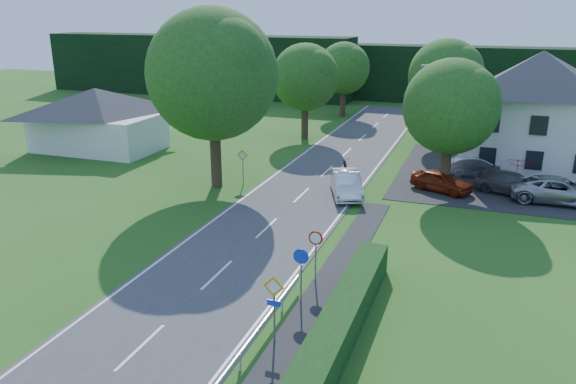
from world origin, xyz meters
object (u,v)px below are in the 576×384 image
at_px(moving_car, 346,184).
at_px(parked_car_silver_b, 559,190).
at_px(parked_car_silver_a, 477,166).
at_px(parked_car_grey, 512,184).
at_px(parasol, 516,175).
at_px(motorcycle, 345,163).
at_px(streetlight, 445,118).
at_px(parked_car_red, 441,181).

xyz_separation_m(moving_car, parked_car_silver_b, (12.59, 3.10, -0.01)).
distance_m(moving_car, parked_car_silver_a, 10.77).
relative_size(parked_car_grey, parasol, 1.94).
height_order(motorcycle, parked_car_silver_a, parked_car_silver_a).
distance_m(streetlight, parked_car_silver_b, 8.34).
bearing_deg(parked_car_silver_b, motorcycle, 78.27).
relative_size(motorcycle, parked_car_silver_b, 0.32).
relative_size(streetlight, parked_car_silver_a, 1.83).
bearing_deg(moving_car, parked_car_red, 7.07).
bearing_deg(parked_car_red, parasol, -46.33).
bearing_deg(moving_car, parked_car_silver_a, 23.72).
xyz_separation_m(streetlight, parasol, (4.82, -0.50, -3.33)).
xyz_separation_m(parked_car_red, parked_car_silver_a, (2.03, 4.58, 0.04)).
height_order(motorcycle, parked_car_silver_b, parked_car_silver_b).
distance_m(streetlight, parked_car_silver_a, 5.01).
distance_m(moving_car, parked_car_red, 6.37).
bearing_deg(parked_car_grey, parasol, -2.74).
height_order(parked_car_silver_b, parasol, parasol).
bearing_deg(motorcycle, parasol, -25.78).
bearing_deg(parked_car_silver_a, parked_car_grey, -158.84).
bearing_deg(parked_car_silver_b, parked_car_grey, 72.13).
distance_m(moving_car, parked_car_grey, 10.70).
bearing_deg(parked_car_grey, motorcycle, 96.48).
relative_size(moving_car, parked_car_silver_b, 0.86).
height_order(streetlight, parasol, streetlight).
xyz_separation_m(parked_car_silver_a, parked_car_silver_b, (4.93, -4.47, 0.06)).
xyz_separation_m(parked_car_red, parasol, (4.55, 1.61, 0.41)).
relative_size(streetlight, moving_car, 1.66).
relative_size(motorcycle, parked_car_red, 0.45).
bearing_deg(parked_car_grey, moving_car, 128.16).
distance_m(motorcycle, parked_car_silver_a, 9.36).
bearing_deg(moving_car, parked_car_silver_b, -7.11).
height_order(parked_car_silver_a, parked_car_grey, parked_car_silver_a).
distance_m(motorcycle, parasol, 11.85).
xyz_separation_m(moving_car, parked_car_red, (5.63, 2.99, -0.11)).
relative_size(moving_car, parked_car_grey, 1.02).
height_order(parked_car_red, parked_car_silver_b, parked_car_silver_b).
bearing_deg(parked_car_red, parked_car_grey, -53.39).
distance_m(streetlight, parasol, 5.88).
relative_size(streetlight, parasol, 3.29).
height_order(streetlight, moving_car, streetlight).
xyz_separation_m(parked_car_silver_a, parasol, (2.52, -2.97, 0.37)).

